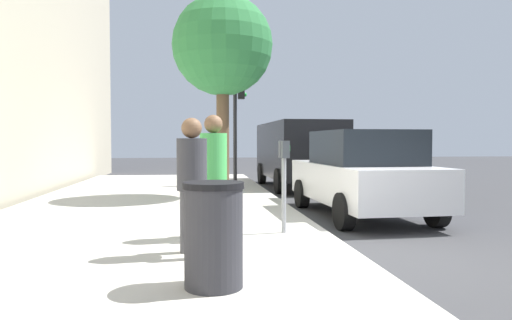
# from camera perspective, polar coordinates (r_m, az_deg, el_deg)

# --- Properties ---
(ground_plane) EXTENTS (80.00, 80.00, 0.00)m
(ground_plane) POSITION_cam_1_polar(r_m,az_deg,el_deg) (6.57, 11.20, -11.41)
(ground_plane) COLOR #38383A
(ground_plane) RESTS_ON ground
(sidewalk_slab) EXTENTS (28.00, 6.00, 0.15)m
(sidewalk_slab) POSITION_cam_1_polar(r_m,az_deg,el_deg) (6.30, -16.21, -11.35)
(sidewalk_slab) COLOR #B7B2A8
(sidewalk_slab) RESTS_ON ground_plane
(parking_meter) EXTENTS (0.36, 0.12, 1.41)m
(parking_meter) POSITION_cam_1_polar(r_m,az_deg,el_deg) (7.17, 3.42, -0.80)
(parking_meter) COLOR gray
(parking_meter) RESTS_ON sidewalk_slab
(pedestrian_at_meter) EXTENTS (0.54, 0.39, 1.78)m
(pedestrian_at_meter) POSITION_cam_1_polar(r_m,az_deg,el_deg) (6.76, -5.18, -0.67)
(pedestrian_at_meter) COLOR #726656
(pedestrian_at_meter) RESTS_ON sidewalk_slab
(pedestrian_bystander) EXTENTS (0.48, 0.37, 1.69)m
(pedestrian_bystander) POSITION_cam_1_polar(r_m,az_deg,el_deg) (5.77, -7.79, -1.90)
(pedestrian_bystander) COLOR #47474C
(pedestrian_bystander) RESTS_ON sidewalk_slab
(parked_sedan_near) EXTENTS (4.46, 2.08, 1.77)m
(parked_sedan_near) POSITION_cam_1_polar(r_m,az_deg,el_deg) (9.90, 12.72, -1.59)
(parked_sedan_near) COLOR silver
(parked_sedan_near) RESTS_ON ground_plane
(parked_van_far) EXTENTS (5.23, 2.18, 2.18)m
(parked_van_far) POSITION_cam_1_polar(r_m,az_deg,el_deg) (15.75, 5.08, 1.16)
(parked_van_far) COLOR black
(parked_van_far) RESTS_ON ground_plane
(street_tree) EXTENTS (2.52, 2.52, 5.08)m
(street_tree) POSITION_cam_1_polar(r_m,az_deg,el_deg) (12.12, -4.09, 13.55)
(street_tree) COLOR brown
(street_tree) RESTS_ON sidewalk_slab
(traffic_signal) EXTENTS (0.24, 0.44, 3.60)m
(traffic_signal) POSITION_cam_1_polar(r_m,az_deg,el_deg) (15.14, -2.18, 6.12)
(traffic_signal) COLOR black
(traffic_signal) RESTS_ON sidewalk_slab
(trash_bin) EXTENTS (0.59, 0.59, 1.01)m
(trash_bin) POSITION_cam_1_polar(r_m,az_deg,el_deg) (4.55, -5.17, -9.01)
(trash_bin) COLOR #2D2D33
(trash_bin) RESTS_ON sidewalk_slab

